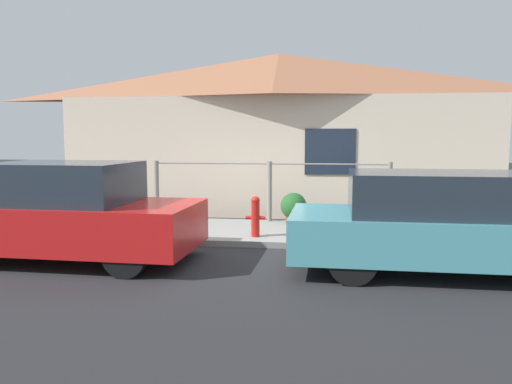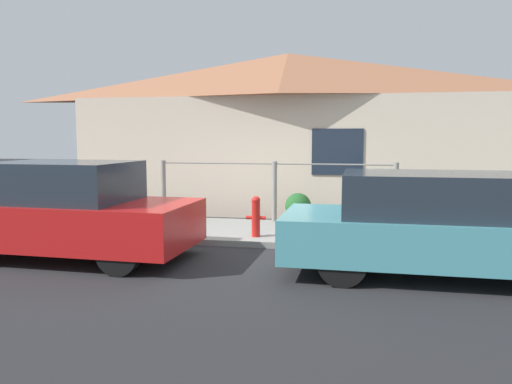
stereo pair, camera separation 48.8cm
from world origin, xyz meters
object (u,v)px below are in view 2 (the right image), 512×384
(fire_hydrant, at_px, (256,215))
(potted_plant_corner, at_px, (381,209))
(car_right, at_px, (444,225))
(potted_plant_by_fence, at_px, (132,205))
(potted_plant_near_hydrant, at_px, (298,207))
(car_left, at_px, (71,211))

(fire_hydrant, bearing_deg, potted_plant_corner, 31.13)
(car_right, bearing_deg, potted_plant_by_fence, 155.53)
(car_right, distance_m, potted_plant_by_fence, 6.21)
(potted_plant_near_hydrant, height_order, potted_plant_corner, potted_plant_corner)
(fire_hydrant, xyz_separation_m, potted_plant_near_hydrant, (0.57, 1.51, -0.05))
(car_left, bearing_deg, car_right, 1.84)
(car_right, bearing_deg, car_left, -179.00)
(potted_plant_by_fence, distance_m, potted_plant_corner, 4.98)
(potted_plant_near_hydrant, distance_m, potted_plant_corner, 1.62)
(car_left, bearing_deg, potted_plant_corner, 33.81)
(car_left, relative_size, car_right, 0.85)
(car_right, relative_size, potted_plant_corner, 6.90)
(car_left, relative_size, fire_hydrant, 5.18)
(car_left, height_order, fire_hydrant, car_left)
(car_left, xyz_separation_m, potted_plant_near_hydrant, (3.10, 3.13, -0.29))
(fire_hydrant, distance_m, potted_plant_by_fence, 2.98)
(fire_hydrant, height_order, potted_plant_corner, fire_hydrant)
(potted_plant_near_hydrant, xyz_separation_m, potted_plant_by_fence, (-3.36, -0.46, 0.02))
(car_left, height_order, potted_plant_near_hydrant, car_left)
(fire_hydrant, xyz_separation_m, potted_plant_by_fence, (-2.78, 1.05, -0.03))
(car_right, height_order, potted_plant_by_fence, car_right)
(car_right, relative_size, potted_plant_near_hydrant, 7.10)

